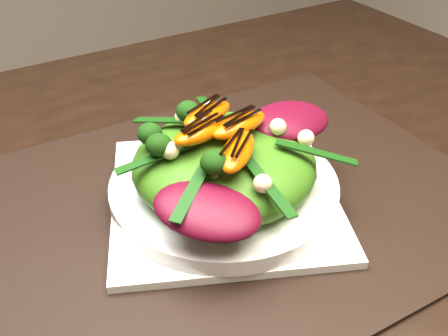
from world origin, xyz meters
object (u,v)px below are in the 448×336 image
placemat (224,202)px  lettuce_mound (224,164)px  dining_table (17,292)px  salad_bowl (224,187)px  plate_base (224,197)px  orange_segment (201,121)px

placemat → lettuce_mound: lettuce_mound is taller
dining_table → placemat: size_ratio=2.96×
placemat → salad_bowl: 0.02m
plate_base → lettuce_mound: size_ratio=1.24×
salad_bowl → orange_segment: bearing=108.2°
dining_table → orange_segment: bearing=5.7°
dining_table → placemat: bearing=-2.2°
plate_base → salad_bowl: size_ratio=0.98×
plate_base → salad_bowl: bearing=0.0°
dining_table → lettuce_mound: size_ratio=8.64×
dining_table → plate_base: size_ratio=6.98×
salad_bowl → lettuce_mound: lettuce_mound is taller
placemat → plate_base: (0.00, 0.00, 0.01)m
dining_table → salad_bowl: (0.22, -0.01, 0.04)m
plate_base → placemat: bearing=0.0°
dining_table → plate_base: 0.22m
lettuce_mound → orange_segment: orange_segment is taller
orange_segment → plate_base: bearing=-71.8°
dining_table → orange_segment: size_ratio=24.29×
placemat → plate_base: plate_base is taller
dining_table → plate_base: bearing=-2.2°
lettuce_mound → orange_segment: size_ratio=2.81×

